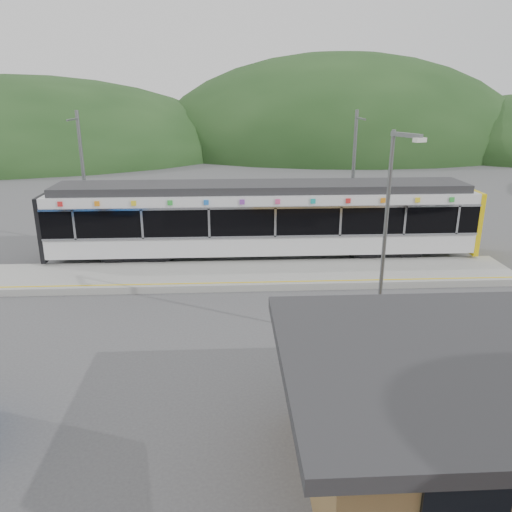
{
  "coord_description": "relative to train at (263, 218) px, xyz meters",
  "views": [
    {
      "loc": [
        0.46,
        -17.39,
        7.89
      ],
      "look_at": [
        1.45,
        1.0,
        1.79
      ],
      "focal_mm": 35.0,
      "sensor_mm": 36.0,
      "label": 1
    }
  ],
  "objects": [
    {
      "name": "station_shelter",
      "position": [
        3.96,
        -15.0,
        -0.51
      ],
      "size": [
        9.2,
        6.2,
        3.0
      ],
      "color": "olive",
      "rests_on": "ground"
    },
    {
      "name": "train",
      "position": [
        0.0,
        0.0,
        0.0
      ],
      "size": [
        20.44,
        3.01,
        3.74
      ],
      "color": "black",
      "rests_on": "ground"
    },
    {
      "name": "platform",
      "position": [
        -2.04,
        -2.7,
        -1.91
      ],
      "size": [
        26.0,
        3.2,
        0.3
      ],
      "primitive_type": "cube",
      "color": "#9E9E99",
      "rests_on": "ground"
    },
    {
      "name": "ground",
      "position": [
        -2.04,
        -6.0,
        -2.06
      ],
      "size": [
        120.0,
        120.0,
        0.0
      ],
      "primitive_type": "plane",
      "color": "#4C4C4F",
      "rests_on": "ground"
    },
    {
      "name": "lamp_post",
      "position": [
        3.14,
        -9.13,
        2.0
      ],
      "size": [
        0.58,
        1.24,
        6.85
      ],
      "rotation": [
        0.0,
        0.0,
        0.42
      ],
      "color": "slate",
      "rests_on": "ground"
    },
    {
      "name": "catenary_mast_west",
      "position": [
        -9.04,
        2.56,
        1.58
      ],
      "size": [
        0.18,
        1.8,
        7.0
      ],
      "color": "slate",
      "rests_on": "ground"
    },
    {
      "name": "catenary_mast_east",
      "position": [
        4.96,
        2.56,
        1.58
      ],
      "size": [
        0.18,
        1.8,
        7.0
      ],
      "color": "slate",
      "rests_on": "ground"
    },
    {
      "name": "yellow_line",
      "position": [
        -2.04,
        -4.0,
        -1.76
      ],
      "size": [
        26.0,
        0.1,
        0.01
      ],
      "primitive_type": "cube",
      "color": "yellow",
      "rests_on": "platform"
    },
    {
      "name": "hills",
      "position": [
        4.15,
        -0.71,
        -2.06
      ],
      "size": [
        146.0,
        149.0,
        26.0
      ],
      "color": "#1E3D19",
      "rests_on": "ground"
    }
  ]
}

